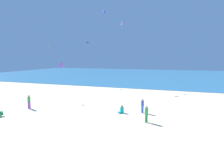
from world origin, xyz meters
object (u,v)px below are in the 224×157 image
object	(u,v)px
person_2	(29,101)
person_3	(142,105)
kite_orange	(48,46)
kite_purple	(61,65)
kite_blue	(104,11)
person_0	(146,113)
person_1	(122,110)
kite_black	(87,43)
beach_chair_far_left	(0,114)
kite_pink	(122,23)

from	to	relation	value
person_2	person_3	xyz separation A→B (m)	(12.41, 2.47, -0.04)
kite_orange	kite_purple	bearing A→B (deg)	72.41
kite_blue	kite_purple	bearing A→B (deg)	-109.09
person_0	kite_orange	bearing A→B (deg)	7.98
person_0	kite_orange	xyz separation A→B (m)	(-15.29, 6.63, 6.59)
person_0	person_2	size ratio (longest dim) A/B	0.98
person_3	person_1	bearing A→B (deg)	-29.36
kite_black	kite_blue	distance (m)	7.23
beach_chair_far_left	person_1	bearing A→B (deg)	91.34
person_2	person_1	bearing A→B (deg)	28.94
person_2	kite_pink	xyz separation A→B (m)	(5.22, 19.70, 11.62)
person_0	person_3	world-z (taller)	person_0
person_2	kite_orange	bearing A→B (deg)	127.12
kite_black	person_0	bearing A→B (deg)	-51.96
person_1	kite_purple	xyz separation A→B (m)	(-11.73, 6.64, 4.33)
kite_black	kite_blue	size ratio (longest dim) A/B	0.88
person_0	kite_pink	xyz separation A→B (m)	(-8.02, 20.02, 11.64)
kite_purple	kite_blue	size ratio (longest dim) A/B	0.81
kite_orange	kite_pink	bearing A→B (deg)	61.51
beach_chair_far_left	kite_purple	xyz separation A→B (m)	(-0.80, 11.70, 4.41)
beach_chair_far_left	person_2	xyz separation A→B (m)	(0.57, 3.28, 0.68)
beach_chair_far_left	kite_purple	distance (m)	12.53
person_2	kite_black	size ratio (longest dim) A/B	0.98
person_1	kite_orange	size ratio (longest dim) A/B	0.75
beach_chair_far_left	kite_purple	world-z (taller)	kite_purple
kite_orange	kite_black	xyz separation A→B (m)	(-0.13, 13.06, 1.45)
person_1	kite_black	size ratio (longest dim) A/B	0.52
person_3	kite_black	distance (m)	23.74
kite_pink	person_1	bearing A→B (deg)	-74.02
kite_purple	kite_blue	bearing A→B (deg)	70.91
beach_chair_far_left	person_1	size ratio (longest dim) A/B	0.90
kite_pink	kite_purple	bearing A→B (deg)	-120.32
person_1	kite_purple	size ratio (longest dim) A/B	0.56
kite_blue	person_2	bearing A→B (deg)	-96.34
person_1	kite_blue	bearing A→B (deg)	-115.04
beach_chair_far_left	kite_blue	xyz separation A→B (m)	(2.60, 21.54, 14.48)
person_2	kite_pink	distance (m)	23.46
person_2	person_0	bearing A→B (deg)	17.82
person_2	person_3	distance (m)	12.66
person_0	person_3	distance (m)	2.91
kite_pink	kite_purple	distance (m)	15.27
kite_blue	beach_chair_far_left	bearing A→B (deg)	-96.88
kite_pink	kite_orange	world-z (taller)	kite_pink
person_0	kite_black	xyz separation A→B (m)	(-15.41, 19.70, 8.04)
person_1	person_2	distance (m)	10.52
beach_chair_far_left	kite_black	xyz separation A→B (m)	(-1.60, 22.66, 8.70)
person_1	kite_black	bearing A→B (deg)	-106.41
kite_purple	kite_blue	xyz separation A→B (m)	(3.40, 9.84, 10.07)
person_0	kite_blue	world-z (taller)	kite_blue
person_0	kite_pink	size ratio (longest dim) A/B	0.91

